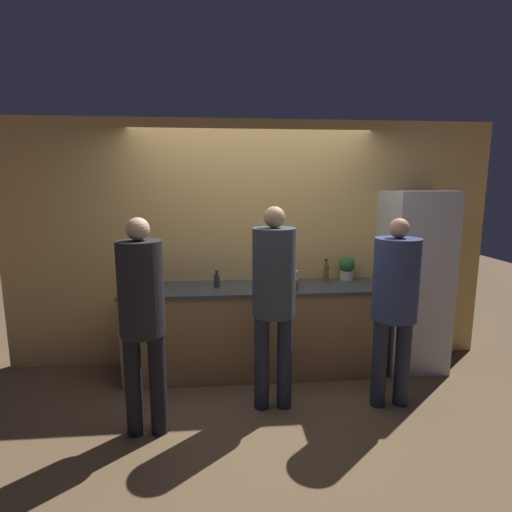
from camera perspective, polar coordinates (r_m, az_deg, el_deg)
ground_plane at (r=4.07m, az=0.19°, el=-18.20°), size 14.00×14.00×0.00m
wall_back at (r=4.31m, az=-0.62°, el=1.68°), size 5.20×0.06×2.60m
counter at (r=4.21m, az=-0.27°, el=-10.35°), size 2.62×0.66×0.91m
refrigerator at (r=4.52m, az=21.50°, el=-3.32°), size 0.61×0.64×1.87m
person_left at (r=3.13m, az=-15.97°, el=-7.44°), size 0.34×0.34×1.70m
person_center at (r=3.35m, az=2.55°, el=-4.93°), size 0.36×0.36×1.76m
person_right at (r=3.60m, az=19.25°, el=-5.26°), size 0.38×0.38×1.66m
fruit_bowl at (r=3.98m, az=3.91°, el=-3.94°), size 0.29×0.29×0.14m
utensil_crock at (r=4.19m, az=5.24°, el=-2.96°), size 0.12×0.12×0.26m
bottle_dark at (r=4.06m, az=-5.62°, el=-3.49°), size 0.06×0.06×0.17m
bottle_amber at (r=4.31m, az=9.96°, el=-2.37°), size 0.06×0.06×0.24m
cup_red at (r=4.20m, az=-14.05°, el=-3.61°), size 0.09×0.09×0.09m
potted_plant at (r=4.43m, az=12.85°, el=-1.57°), size 0.17×0.17×0.26m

